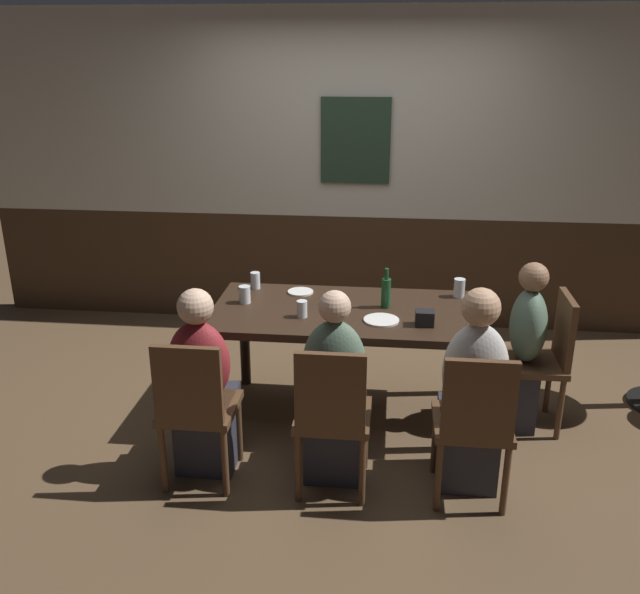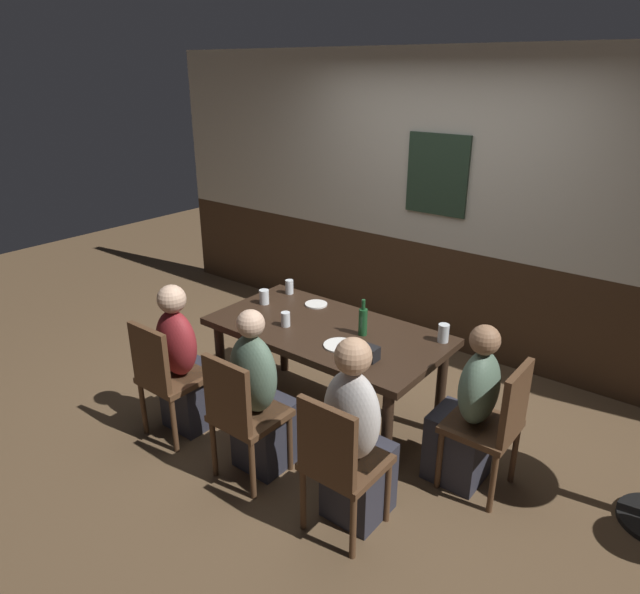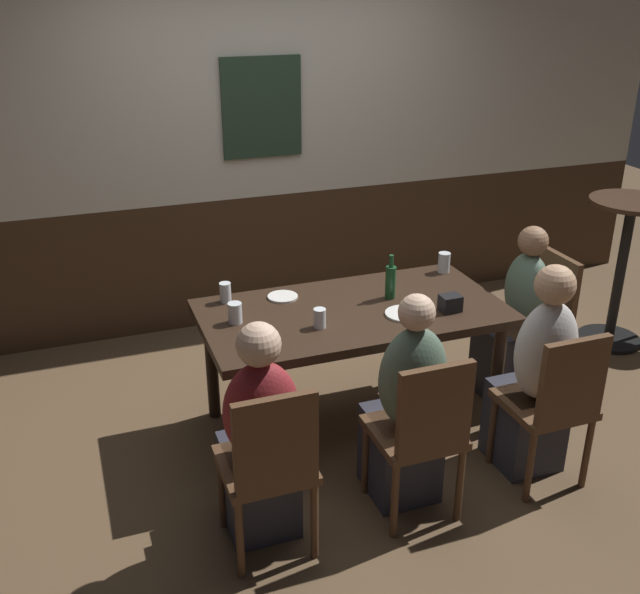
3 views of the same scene
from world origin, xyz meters
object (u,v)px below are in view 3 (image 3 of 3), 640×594
(chair_head_east, at_px, (540,316))
(tumbler_short, at_px, (235,314))
(plate_white_large, at_px, (405,314))
(beer_bottle_green, at_px, (391,281))
(person_head_east, at_px, (516,326))
(dining_table, at_px, (352,322))
(chair_mid_near, at_px, (422,429))
(pint_glass_amber, at_px, (320,319))
(condiment_caddy, at_px, (450,303))
(chair_left_near, at_px, (270,462))
(person_mid_near, at_px, (406,416))
(plate_white_small, at_px, (283,297))
(person_left_near, at_px, (260,447))
(chair_right_near, at_px, (555,400))
(pint_glass_stout, at_px, (444,264))
(person_right_near, at_px, (535,385))
(pint_glass_pale, at_px, (225,293))
(side_bar_table, at_px, (622,261))

(chair_head_east, distance_m, tumbler_short, 1.92)
(tumbler_short, height_order, plate_white_large, tumbler_short)
(beer_bottle_green, bearing_deg, person_head_east, -4.64)
(dining_table, bearing_deg, chair_mid_near, -90.00)
(pint_glass_amber, distance_m, condiment_caddy, 0.74)
(chair_left_near, bearing_deg, pint_glass_amber, 55.34)
(chair_left_near, distance_m, tumbler_short, 0.95)
(person_mid_near, relative_size, tumbler_short, 10.06)
(person_mid_near, bearing_deg, plate_white_small, 108.18)
(person_left_near, distance_m, condiment_caddy, 1.35)
(person_left_near, xyz_separation_m, pint_glass_amber, (0.48, 0.53, 0.32))
(person_left_near, distance_m, pint_glass_amber, 0.79)
(chair_head_east, relative_size, beer_bottle_green, 3.42)
(chair_head_east, distance_m, person_left_near, 2.09)
(chair_right_near, height_order, chair_head_east, same)
(chair_head_east, xyz_separation_m, pint_glass_stout, (-0.51, 0.31, 0.30))
(tumbler_short, xyz_separation_m, pint_glass_stout, (1.38, 0.26, 0.00))
(chair_right_near, relative_size, tumbler_short, 7.86)
(person_left_near, height_order, pint_glass_amber, person_left_near)
(person_left_near, height_order, tumbler_short, person_left_near)
(person_head_east, xyz_separation_m, plate_white_large, (-0.85, -0.17, 0.29))
(condiment_caddy, bearing_deg, beer_bottle_green, 130.91)
(plate_white_large, bearing_deg, person_right_near, -46.39)
(chair_right_near, relative_size, plate_white_large, 4.11)
(pint_glass_pale, bearing_deg, pint_glass_amber, -51.43)
(pint_glass_pale, bearing_deg, chair_mid_near, -61.80)
(chair_right_near, relative_size, pint_glass_amber, 8.46)
(plate_white_large, bearing_deg, person_left_near, -151.71)
(chair_mid_near, height_order, person_left_near, person_left_near)
(chair_head_east, distance_m, chair_left_near, 2.15)
(pint_glass_amber, xyz_separation_m, side_bar_table, (2.39, 0.49, -0.17))
(beer_bottle_green, height_order, condiment_caddy, beer_bottle_green)
(plate_white_large, relative_size, plate_white_small, 1.25)
(chair_left_near, relative_size, condiment_caddy, 8.00)
(pint_glass_stout, relative_size, plate_white_large, 0.58)
(pint_glass_amber, relative_size, condiment_caddy, 0.95)
(chair_right_near, height_order, person_mid_near, person_mid_near)
(person_mid_near, bearing_deg, chair_mid_near, -90.00)
(chair_head_east, xyz_separation_m, condiment_caddy, (-0.76, -0.20, 0.29))
(plate_white_small, bearing_deg, tumbler_short, -145.75)
(person_mid_near, xyz_separation_m, plate_white_small, (-0.32, 0.96, 0.28))
(pint_glass_amber, xyz_separation_m, plate_white_small, (-0.07, 0.43, -0.04))
(person_head_east, distance_m, side_bar_table, 1.13)
(chair_right_near, relative_size, chair_left_near, 1.00)
(chair_right_near, bearing_deg, plate_white_small, 132.93)
(person_right_near, bearing_deg, chair_right_near, -90.00)
(person_left_near, bearing_deg, chair_right_near, -6.39)
(person_head_east, xyz_separation_m, pint_glass_pale, (-1.71, 0.33, 0.34))
(chair_right_near, bearing_deg, pint_glass_stout, 89.97)
(plate_white_small, bearing_deg, person_mid_near, -71.82)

